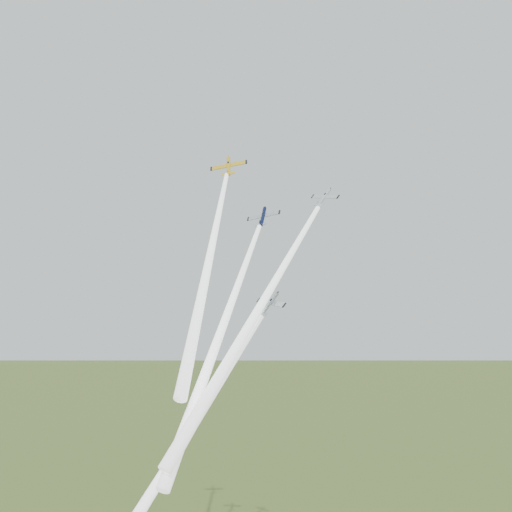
# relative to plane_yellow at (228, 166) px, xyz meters

# --- Properties ---
(plane_yellow) EXTENTS (11.18, 8.90, 8.68)m
(plane_yellow) POSITION_rel_plane_yellow_xyz_m (0.00, 0.00, 0.00)
(plane_yellow) COLOR gold
(smoke_trail_yellow) EXTENTS (15.10, 41.38, 46.17)m
(smoke_trail_yellow) POSITION_rel_plane_yellow_xyz_m (6.86, -21.61, -24.67)
(smoke_trail_yellow) COLOR white
(plane_navy) EXTENTS (8.86, 6.54, 7.52)m
(plane_navy) POSITION_rel_plane_yellow_xyz_m (10.35, -3.53, -12.80)
(plane_navy) COLOR #0B1234
(smoke_trail_navy) EXTENTS (5.37, 42.63, 46.05)m
(smoke_trail_navy) POSITION_rel_plane_yellow_xyz_m (11.99, -26.09, -37.42)
(smoke_trail_navy) COLOR white
(plane_silver_right) EXTENTS (8.16, 6.54, 6.32)m
(plane_silver_right) POSITION_rel_plane_yellow_xyz_m (24.96, -5.41, -9.98)
(plane_silver_right) COLOR silver
(smoke_trail_silver_right) EXTENTS (13.02, 41.58, 45.86)m
(smoke_trail_silver_right) POSITION_rel_plane_yellow_xyz_m (19.21, -27.19, -34.50)
(smoke_trail_silver_right) COLOR white
(plane_silver_low) EXTENTS (9.12, 7.37, 6.97)m
(plane_silver_low) POSITION_rel_plane_yellow_xyz_m (17.35, -15.97, -31.84)
(plane_silver_low) COLOR silver
(smoke_trail_silver_low) EXTENTS (15.33, 39.22, 43.98)m
(smoke_trail_silver_low) POSITION_rel_plane_yellow_xyz_m (10.33, -36.47, -55.41)
(smoke_trail_silver_low) COLOR white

